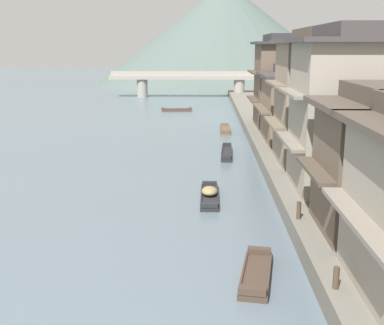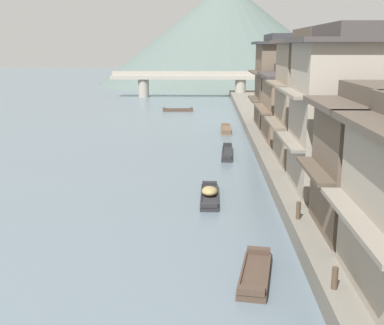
{
  "view_description": "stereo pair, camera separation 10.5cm",
  "coord_description": "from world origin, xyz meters",
  "px_view_note": "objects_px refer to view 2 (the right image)",
  "views": [
    {
      "loc": [
        2.76,
        -7.69,
        8.48
      ],
      "look_at": [
        1.95,
        19.38,
        2.07
      ],
      "focal_mm": 45.92,
      "sensor_mm": 36.0,
      "label": 1
    },
    {
      "loc": [
        2.86,
        -7.69,
        8.48
      ],
      "look_at": [
        1.95,
        19.38,
        2.07
      ],
      "focal_mm": 45.92,
      "sensor_mm": 36.0,
      "label": 2
    }
  ],
  "objects_px": {
    "house_waterfront_tall": "(353,110)",
    "mooring_post_dock_near": "(335,278)",
    "stone_bridge": "(192,80)",
    "boat_midriver_drifting": "(209,195)",
    "boat_moored_nearest": "(226,130)",
    "boat_moored_third": "(255,274)",
    "house_waterfront_narrow": "(323,98)",
    "mooring_post_dock_mid": "(298,210)",
    "boat_moored_far": "(227,153)",
    "boat_moored_second": "(178,110)",
    "house_waterfront_far": "(298,104)",
    "house_waterfront_end": "(279,82)"
  },
  "relations": [
    {
      "from": "house_waterfront_end",
      "to": "stone_bridge",
      "type": "xyz_separation_m",
      "value": [
        -9.6,
        36.24,
        -2.32
      ]
    },
    {
      "from": "house_waterfront_far",
      "to": "boat_moored_far",
      "type": "bearing_deg",
      "value": -158.81
    },
    {
      "from": "house_waterfront_tall",
      "to": "mooring_post_dock_near",
      "type": "xyz_separation_m",
      "value": [
        -3.6,
        -11.69,
        -3.93
      ]
    },
    {
      "from": "house_waterfront_tall",
      "to": "house_waterfront_narrow",
      "type": "height_order",
      "value": "same"
    },
    {
      "from": "boat_moored_nearest",
      "to": "house_waterfront_far",
      "type": "distance_m",
      "value": 11.26
    },
    {
      "from": "boat_moored_third",
      "to": "house_waterfront_narrow",
      "type": "xyz_separation_m",
      "value": [
        5.79,
        15.79,
        5.02
      ]
    },
    {
      "from": "boat_moored_third",
      "to": "mooring_post_dock_near",
      "type": "xyz_separation_m",
      "value": [
        2.29,
        -2.42,
        1.09
      ]
    },
    {
      "from": "boat_moored_third",
      "to": "boat_midriver_drifting",
      "type": "bearing_deg",
      "value": 99.9
    },
    {
      "from": "boat_moored_nearest",
      "to": "mooring_post_dock_mid",
      "type": "bearing_deg",
      "value": -85.41
    },
    {
      "from": "boat_midriver_drifting",
      "to": "boat_moored_second",
      "type": "bearing_deg",
      "value": 96.19
    },
    {
      "from": "boat_midriver_drifting",
      "to": "house_waterfront_narrow",
      "type": "relative_size",
      "value": 0.53
    },
    {
      "from": "house_waterfront_far",
      "to": "boat_midriver_drifting",
      "type": "bearing_deg",
      "value": -117.74
    },
    {
      "from": "mooring_post_dock_near",
      "to": "mooring_post_dock_mid",
      "type": "bearing_deg",
      "value": 90.0
    },
    {
      "from": "boat_moored_second",
      "to": "mooring_post_dock_mid",
      "type": "xyz_separation_m",
      "value": [
        8.22,
        -44.55,
        1.13
      ]
    },
    {
      "from": "house_waterfront_end",
      "to": "boat_moored_second",
      "type": "bearing_deg",
      "value": 121.61
    },
    {
      "from": "boat_moored_third",
      "to": "boat_moored_far",
      "type": "relative_size",
      "value": 0.76
    },
    {
      "from": "mooring_post_dock_near",
      "to": "stone_bridge",
      "type": "height_order",
      "value": "stone_bridge"
    },
    {
      "from": "boat_moored_far",
      "to": "mooring_post_dock_near",
      "type": "xyz_separation_m",
      "value": [
        2.57,
        -23.74,
        1.08
      ]
    },
    {
      "from": "mooring_post_dock_near",
      "to": "stone_bridge",
      "type": "bearing_deg",
      "value": 95.69
    },
    {
      "from": "boat_moored_nearest",
      "to": "boat_moored_second",
      "type": "bearing_deg",
      "value": 110.28
    },
    {
      "from": "stone_bridge",
      "to": "mooring_post_dock_near",
      "type": "bearing_deg",
      "value": -84.31
    },
    {
      "from": "boat_moored_second",
      "to": "boat_moored_third",
      "type": "height_order",
      "value": "boat_moored_third"
    },
    {
      "from": "boat_moored_far",
      "to": "house_waterfront_tall",
      "type": "height_order",
      "value": "house_waterfront_tall"
    },
    {
      "from": "boat_moored_nearest",
      "to": "stone_bridge",
      "type": "bearing_deg",
      "value": 97.66
    },
    {
      "from": "boat_moored_third",
      "to": "house_waterfront_end",
      "type": "relative_size",
      "value": 0.44
    },
    {
      "from": "boat_moored_nearest",
      "to": "mooring_post_dock_mid",
      "type": "distance_m",
      "value": 28.61
    },
    {
      "from": "mooring_post_dock_mid",
      "to": "mooring_post_dock_near",
      "type": "bearing_deg",
      "value": -90.0
    },
    {
      "from": "house_waterfront_tall",
      "to": "boat_moored_third",
      "type": "bearing_deg",
      "value": -122.44
    },
    {
      "from": "boat_midriver_drifting",
      "to": "house_waterfront_far",
      "type": "distance_m",
      "value": 16.04
    },
    {
      "from": "boat_moored_far",
      "to": "house_waterfront_narrow",
      "type": "distance_m",
      "value": 9.62
    },
    {
      "from": "boat_moored_second",
      "to": "house_waterfront_end",
      "type": "bearing_deg",
      "value": -58.39
    },
    {
      "from": "boat_moored_far",
      "to": "house_waterfront_end",
      "type": "bearing_deg",
      "value": 61.72
    },
    {
      "from": "boat_moored_nearest",
      "to": "boat_moored_second",
      "type": "distance_m",
      "value": 17.12
    },
    {
      "from": "boat_moored_second",
      "to": "boat_midriver_drifting",
      "type": "distance_m",
      "value": 39.18
    },
    {
      "from": "boat_moored_second",
      "to": "stone_bridge",
      "type": "distance_m",
      "value": 18.81
    },
    {
      "from": "house_waterfront_tall",
      "to": "stone_bridge",
      "type": "distance_m",
      "value": 59.0
    },
    {
      "from": "boat_midriver_drifting",
      "to": "mooring_post_dock_near",
      "type": "distance_m",
      "value": 12.86
    },
    {
      "from": "boat_moored_nearest",
      "to": "house_waterfront_tall",
      "type": "height_order",
      "value": "house_waterfront_tall"
    },
    {
      "from": "boat_midriver_drifting",
      "to": "house_waterfront_end",
      "type": "height_order",
      "value": "house_waterfront_end"
    },
    {
      "from": "boat_moored_third",
      "to": "mooring_post_dock_near",
      "type": "relative_size",
      "value": 5.2
    },
    {
      "from": "house_waterfront_tall",
      "to": "mooring_post_dock_near",
      "type": "relative_size",
      "value": 11.72
    },
    {
      "from": "stone_bridge",
      "to": "boat_moored_nearest",
      "type": "bearing_deg",
      "value": -82.34
    },
    {
      "from": "boat_midriver_drifting",
      "to": "house_waterfront_far",
      "type": "xyz_separation_m",
      "value": [
        7.27,
        13.83,
        3.63
      ]
    },
    {
      "from": "house_waterfront_narrow",
      "to": "boat_moored_second",
      "type": "bearing_deg",
      "value": 109.59
    },
    {
      "from": "house_waterfront_end",
      "to": "stone_bridge",
      "type": "distance_m",
      "value": 37.56
    },
    {
      "from": "boat_moored_second",
      "to": "mooring_post_dock_mid",
      "type": "relative_size",
      "value": 5.11
    },
    {
      "from": "house_waterfront_narrow",
      "to": "mooring_post_dock_mid",
      "type": "bearing_deg",
      "value": -106.72
    },
    {
      "from": "house_waterfront_far",
      "to": "stone_bridge",
      "type": "distance_m",
      "value": 44.88
    },
    {
      "from": "boat_midriver_drifting",
      "to": "stone_bridge",
      "type": "height_order",
      "value": "stone_bridge"
    },
    {
      "from": "boat_moored_nearest",
      "to": "house_waterfront_tall",
      "type": "distance_m",
      "value": 24.63
    }
  ]
}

